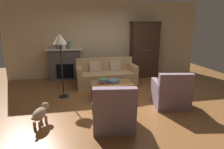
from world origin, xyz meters
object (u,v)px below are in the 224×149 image
(armoire, at_px, (144,50))
(floor_lamp, at_px, (60,43))
(mantel_vase_slate, at_px, (58,46))
(book_stack, at_px, (104,81))
(couch, at_px, (106,75))
(fireplace, at_px, (65,64))
(coffee_table, at_px, (112,84))
(mantel_vase_cream, at_px, (64,45))
(fruit_bowl, at_px, (114,81))
(mantel_vase_jade, at_px, (69,45))
(armchair_near_right, at_px, (171,94))
(dog, at_px, (40,113))
(armchair_near_left, at_px, (114,112))

(armoire, height_order, floor_lamp, armoire)
(mantel_vase_slate, bearing_deg, book_stack, -57.91)
(armoire, height_order, couch, armoire)
(fireplace, xyz_separation_m, couch, (1.36, -0.91, -0.25))
(mantel_vase_slate, bearing_deg, fireplace, 5.69)
(floor_lamp, bearing_deg, coffee_table, -12.35)
(floor_lamp, bearing_deg, mantel_vase_cream, 91.19)
(floor_lamp, bearing_deg, book_stack, -15.31)
(armoire, height_order, fruit_bowl, armoire)
(mantel_vase_jade, bearing_deg, mantel_vase_slate, 180.00)
(coffee_table, bearing_deg, couch, 88.31)
(fruit_bowl, height_order, mantel_vase_cream, mantel_vase_cream)
(mantel_vase_slate, xyz_separation_m, armchair_near_right, (2.79, -2.88, -0.91))
(book_stack, relative_size, armchair_near_right, 0.30)
(fruit_bowl, relative_size, mantel_vase_jade, 1.18)
(couch, bearing_deg, dog, -125.53)
(mantel_vase_slate, bearing_deg, dog, -92.17)
(armchair_near_left, bearing_deg, dog, 166.20)
(mantel_vase_cream, relative_size, floor_lamp, 0.14)
(fruit_bowl, bearing_deg, coffee_table, -167.77)
(fireplace, bearing_deg, coffee_table, -57.26)
(couch, relative_size, book_stack, 7.29)
(armchair_near_right, bearing_deg, mantel_vase_cream, 132.23)
(armchair_near_left, height_order, armchair_near_right, same)
(armoire, distance_m, armchair_near_right, 2.93)
(mantel_vase_slate, distance_m, mantel_vase_jade, 0.36)
(mantel_vase_slate, bearing_deg, armchair_near_left, -70.46)
(mantel_vase_slate, xyz_separation_m, dog, (-0.12, -3.22, -0.98))
(fruit_bowl, relative_size, floor_lamp, 0.18)
(armoire, bearing_deg, mantel_vase_jade, 178.76)
(fireplace, bearing_deg, book_stack, -61.87)
(book_stack, bearing_deg, dog, -140.37)
(book_stack, distance_m, mantel_vase_jade, 2.38)
(couch, relative_size, floor_lamp, 1.15)
(mantel_vase_slate, bearing_deg, mantel_vase_jade, 0.00)
(fireplace, xyz_separation_m, fruit_bowl, (1.38, -2.05, -0.11))
(mantel_vase_jade, xyz_separation_m, dog, (-0.48, -3.22, -1.00))
(couch, height_order, mantel_vase_jade, mantel_vase_jade)
(fruit_bowl, height_order, armchair_near_right, armchair_near_right)
(mantel_vase_jade, bearing_deg, armchair_near_right, -49.80)
(coffee_table, xyz_separation_m, armchair_near_left, (-0.24, -1.52, -0.05))
(book_stack, height_order, floor_lamp, floor_lamp)
(armchair_near_left, bearing_deg, armoire, 61.96)
(book_stack, bearing_deg, armchair_near_right, -28.73)
(armoire, xyz_separation_m, mantel_vase_slate, (-3.13, 0.06, 0.20))
(fruit_bowl, xyz_separation_m, floor_lamp, (-1.35, 0.27, 1.01))
(dog, bearing_deg, floor_lamp, 76.95)
(mantel_vase_jade, distance_m, dog, 3.41)
(armoire, height_order, mantel_vase_jade, armoire)
(fireplace, height_order, mantel_vase_jade, mantel_vase_jade)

